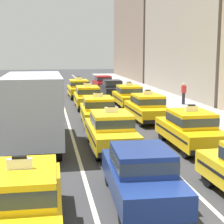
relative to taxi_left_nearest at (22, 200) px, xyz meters
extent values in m
cube|color=silver|center=(1.79, 18.28, -0.87)|extent=(0.14, 80.00, 0.01)
cube|color=silver|center=(4.99, 18.28, -0.87)|extent=(0.14, 80.00, 0.01)
cube|color=#9E9993|center=(10.59, 13.28, -0.80)|extent=(4.00, 90.00, 0.15)
cylinder|color=black|center=(0.76, 1.57, -0.56)|extent=(0.25, 0.64, 0.64)
cube|color=yellow|center=(0.00, 0.05, -0.21)|extent=(1.87, 4.53, 0.70)
cube|color=black|center=(0.00, 0.05, -0.16)|extent=(1.88, 4.17, 0.10)
cube|color=yellow|center=(0.00, -0.10, 0.46)|extent=(1.63, 2.12, 0.64)
cube|color=#2D3842|center=(0.00, -0.10, 0.46)|extent=(1.65, 2.14, 0.35)
cube|color=white|center=(0.00, -0.10, 0.90)|extent=(0.56, 0.13, 0.24)
cube|color=black|center=(0.00, -0.10, 1.05)|extent=(0.32, 0.11, 0.06)
cube|color=black|center=(0.03, 2.26, -0.46)|extent=(1.71, 0.17, 0.20)
cylinder|color=black|center=(-0.92, 9.70, -0.56)|extent=(0.25, 0.64, 0.64)
cylinder|color=black|center=(0.98, 9.71, -0.56)|extent=(0.25, 0.64, 0.64)
cylinder|color=black|center=(-0.89, 5.80, -0.56)|extent=(0.25, 0.64, 0.64)
cylinder|color=black|center=(1.01, 5.81, -0.56)|extent=(0.25, 0.64, 0.64)
cube|color=#194C8C|center=(0.02, 10.68, 0.49)|extent=(2.12, 2.22, 2.10)
cube|color=#2D3842|center=(0.01, 11.75, 0.79)|extent=(1.93, 0.08, 0.76)
cube|color=#B2B7C1|center=(0.05, 7.42, 1.04)|extent=(2.35, 5.22, 2.70)
cylinder|color=black|center=(-0.55, 17.54, -0.56)|extent=(0.26, 0.65, 0.64)
cylinder|color=black|center=(0.93, 17.49, -0.56)|extent=(0.26, 0.65, 0.64)
cylinder|color=black|center=(-0.67, 14.49, -0.56)|extent=(0.26, 0.65, 0.64)
cylinder|color=black|center=(0.81, 14.43, -0.56)|extent=(0.26, 0.65, 0.64)
cube|color=yellow|center=(0.13, 15.99, -0.21)|extent=(1.97, 4.57, 0.70)
cube|color=black|center=(0.13, 15.99, -0.16)|extent=(1.98, 4.21, 0.10)
cube|color=yellow|center=(0.13, 15.84, 0.46)|extent=(1.68, 2.16, 0.64)
cube|color=#2D3842|center=(0.13, 15.84, 0.46)|extent=(1.70, 2.18, 0.35)
cube|color=white|center=(0.13, 15.84, 0.90)|extent=(0.56, 0.14, 0.24)
cube|color=black|center=(0.13, 15.84, 1.05)|extent=(0.32, 0.12, 0.06)
cube|color=black|center=(0.22, 18.19, -0.46)|extent=(1.71, 0.21, 0.20)
cube|color=black|center=(0.04, 13.78, -0.46)|extent=(1.71, 0.21, 0.20)
cylinder|color=black|center=(2.53, 2.93, -0.56)|extent=(0.26, 0.65, 0.64)
cylinder|color=black|center=(3.97, 2.88, -0.56)|extent=(0.26, 0.65, 0.64)
cylinder|color=black|center=(2.43, 0.10, -0.56)|extent=(0.26, 0.65, 0.64)
cylinder|color=black|center=(3.87, 0.04, -0.56)|extent=(0.26, 0.65, 0.64)
cube|color=navy|center=(3.20, 1.49, -0.23)|extent=(1.92, 4.36, 0.66)
cube|color=navy|center=(3.20, 1.39, 0.40)|extent=(1.63, 1.96, 0.60)
cube|color=#2D3842|center=(3.20, 1.39, 0.40)|extent=(1.65, 1.98, 0.33)
cylinder|color=black|center=(2.56, 8.60, -0.56)|extent=(0.24, 0.64, 0.64)
cylinder|color=black|center=(4.04, 8.59, -0.56)|extent=(0.24, 0.64, 0.64)
cylinder|color=black|center=(2.54, 5.54, -0.56)|extent=(0.24, 0.64, 0.64)
cylinder|color=black|center=(4.02, 5.53, -0.56)|extent=(0.24, 0.64, 0.64)
cube|color=yellow|center=(3.29, 7.07, -0.21)|extent=(1.83, 4.51, 0.70)
cube|color=black|center=(3.29, 7.07, -0.16)|extent=(1.85, 4.15, 0.10)
cube|color=yellow|center=(3.29, 6.92, 0.46)|extent=(1.61, 2.11, 0.64)
cube|color=#2D3842|center=(3.29, 6.92, 0.46)|extent=(1.63, 2.13, 0.35)
cube|color=white|center=(3.29, 6.92, 0.90)|extent=(0.56, 0.12, 0.24)
cube|color=black|center=(3.29, 6.92, 1.05)|extent=(0.32, 0.11, 0.06)
cube|color=black|center=(3.30, 9.28, -0.46)|extent=(1.71, 0.15, 0.20)
cube|color=black|center=(3.27, 4.86, -0.46)|extent=(1.71, 0.15, 0.20)
cylinder|color=black|center=(2.76, 13.90, -0.56)|extent=(0.26, 0.65, 0.64)
cylinder|color=black|center=(4.23, 13.86, -0.56)|extent=(0.26, 0.65, 0.64)
cylinder|color=black|center=(2.66, 10.84, -0.56)|extent=(0.26, 0.65, 0.64)
cylinder|color=black|center=(4.14, 10.80, -0.56)|extent=(0.26, 0.65, 0.64)
cube|color=yellow|center=(3.45, 12.35, -0.21)|extent=(1.94, 4.55, 0.70)
cube|color=black|center=(3.45, 12.35, -0.16)|extent=(1.95, 4.20, 0.10)
cube|color=yellow|center=(3.44, 12.20, 0.46)|extent=(1.67, 2.15, 0.64)
cube|color=#2D3842|center=(3.44, 12.20, 0.46)|extent=(1.69, 2.17, 0.35)
cube|color=white|center=(3.44, 12.20, 0.90)|extent=(0.56, 0.14, 0.24)
cube|color=black|center=(3.44, 12.20, 1.05)|extent=(0.32, 0.12, 0.06)
cube|color=black|center=(3.52, 14.56, -0.46)|extent=(1.71, 0.19, 0.20)
cube|color=black|center=(3.38, 10.14, -0.46)|extent=(1.71, 0.19, 0.20)
cylinder|color=black|center=(2.83, 20.38, -0.56)|extent=(0.25, 0.64, 0.64)
cylinder|color=black|center=(4.30, 20.37, -0.56)|extent=(0.25, 0.64, 0.64)
cylinder|color=black|center=(2.80, 17.32, -0.56)|extent=(0.25, 0.64, 0.64)
cylinder|color=black|center=(4.27, 17.31, -0.56)|extent=(0.25, 0.64, 0.64)
cube|color=yellow|center=(3.55, 18.84, -0.21)|extent=(1.84, 4.52, 0.70)
cube|color=black|center=(3.55, 18.84, -0.16)|extent=(1.86, 4.16, 0.10)
cube|color=yellow|center=(3.55, 18.69, 0.46)|extent=(1.62, 2.11, 0.64)
cube|color=#2D3842|center=(3.55, 18.69, 0.46)|extent=(1.64, 2.13, 0.35)
cube|color=white|center=(3.55, 18.69, 0.90)|extent=(0.56, 0.12, 0.24)
cube|color=black|center=(3.55, 18.69, 1.05)|extent=(0.32, 0.11, 0.06)
cube|color=black|center=(3.57, 21.05, -0.46)|extent=(1.71, 0.16, 0.20)
cube|color=black|center=(3.53, 16.63, -0.46)|extent=(1.71, 0.16, 0.20)
cylinder|color=black|center=(2.65, 26.66, -0.56)|extent=(0.25, 0.64, 0.64)
cylinder|color=black|center=(4.13, 26.68, -0.56)|extent=(0.25, 0.64, 0.64)
cylinder|color=black|center=(2.70, 23.60, -0.56)|extent=(0.25, 0.64, 0.64)
cylinder|color=black|center=(4.17, 23.62, -0.56)|extent=(0.25, 0.64, 0.64)
cube|color=yellow|center=(3.41, 25.14, -0.21)|extent=(1.87, 4.53, 0.70)
cube|color=black|center=(3.41, 25.14, -0.16)|extent=(1.88, 4.17, 0.10)
cube|color=yellow|center=(3.41, 24.99, 0.46)|extent=(1.63, 2.12, 0.64)
cube|color=#2D3842|center=(3.41, 24.99, 0.46)|extent=(1.65, 2.14, 0.35)
cube|color=white|center=(3.41, 24.99, 0.90)|extent=(0.56, 0.13, 0.24)
cube|color=black|center=(3.41, 24.99, 1.05)|extent=(0.32, 0.11, 0.06)
cube|color=black|center=(3.38, 27.35, -0.46)|extent=(1.71, 0.17, 0.20)
cube|color=black|center=(3.44, 22.93, -0.46)|extent=(1.71, 0.17, 0.20)
cylinder|color=black|center=(5.61, 2.19, -0.56)|extent=(0.26, 0.65, 0.64)
cube|color=black|center=(6.33, 2.89, -0.46)|extent=(1.71, 0.19, 0.20)
cylinder|color=black|center=(6.04, 8.31, -0.56)|extent=(0.24, 0.64, 0.64)
cylinder|color=black|center=(7.51, 8.32, -0.56)|extent=(0.24, 0.64, 0.64)
cylinder|color=black|center=(6.05, 5.25, -0.56)|extent=(0.24, 0.64, 0.64)
cylinder|color=black|center=(7.52, 5.26, -0.56)|extent=(0.24, 0.64, 0.64)
cube|color=yellow|center=(6.78, 6.79, -0.21)|extent=(1.81, 4.50, 0.70)
cube|color=black|center=(6.78, 6.79, -0.16)|extent=(1.83, 4.14, 0.10)
cube|color=yellow|center=(6.78, 6.64, 0.46)|extent=(1.61, 2.10, 0.64)
cube|color=#2D3842|center=(6.78, 6.64, 0.46)|extent=(1.63, 2.12, 0.35)
cube|color=white|center=(6.78, 6.64, 0.90)|extent=(0.56, 0.12, 0.24)
cube|color=black|center=(6.78, 6.64, 1.05)|extent=(0.32, 0.11, 0.06)
cube|color=black|center=(6.77, 9.00, -0.46)|extent=(1.71, 0.14, 0.20)
cube|color=black|center=(6.79, 4.58, -0.46)|extent=(1.71, 0.14, 0.20)
cylinder|color=black|center=(5.78, 14.52, -0.56)|extent=(0.25, 0.64, 0.64)
cylinder|color=black|center=(7.26, 14.54, -0.56)|extent=(0.25, 0.64, 0.64)
cylinder|color=black|center=(5.83, 11.46, -0.56)|extent=(0.25, 0.64, 0.64)
cylinder|color=black|center=(7.30, 11.48, -0.56)|extent=(0.25, 0.64, 0.64)
cube|color=yellow|center=(6.54, 13.00, -0.21)|extent=(1.86, 4.52, 0.70)
cube|color=black|center=(6.54, 13.00, -0.16)|extent=(1.88, 4.16, 0.10)
cube|color=yellow|center=(6.55, 12.85, 0.46)|extent=(1.63, 2.12, 0.64)
cube|color=#2D3842|center=(6.55, 12.85, 0.46)|extent=(1.65, 2.14, 0.35)
cube|color=white|center=(6.55, 12.85, 0.90)|extent=(0.56, 0.13, 0.24)
cube|color=black|center=(6.55, 12.85, 1.05)|extent=(0.32, 0.11, 0.06)
cube|color=black|center=(6.51, 15.21, -0.46)|extent=(1.71, 0.16, 0.20)
cube|color=black|center=(6.57, 10.79, -0.46)|extent=(1.71, 0.16, 0.20)
cylinder|color=black|center=(5.98, 20.39, -0.56)|extent=(0.24, 0.64, 0.64)
cylinder|color=black|center=(7.45, 20.38, -0.56)|extent=(0.24, 0.64, 0.64)
cylinder|color=black|center=(5.96, 17.33, -0.56)|extent=(0.24, 0.64, 0.64)
cylinder|color=black|center=(7.43, 17.32, -0.56)|extent=(0.24, 0.64, 0.64)
cube|color=yellow|center=(6.70, 18.85, -0.21)|extent=(1.83, 4.51, 0.70)
cube|color=black|center=(6.70, 18.85, -0.16)|extent=(1.84, 4.15, 0.10)
cube|color=yellow|center=(6.70, 18.70, 0.46)|extent=(1.61, 2.11, 0.64)
cube|color=#2D3842|center=(6.70, 18.70, 0.46)|extent=(1.63, 2.13, 0.35)
cube|color=white|center=(6.70, 18.70, 0.90)|extent=(0.56, 0.12, 0.24)
cube|color=black|center=(6.70, 18.70, 1.05)|extent=(0.32, 0.11, 0.06)
cube|color=black|center=(6.72, 21.06, -0.46)|extent=(1.71, 0.15, 0.20)
cube|color=black|center=(6.69, 16.64, -0.46)|extent=(1.71, 0.15, 0.20)
cylinder|color=black|center=(5.83, 26.56, -0.56)|extent=(0.25, 0.64, 0.64)
cylinder|color=black|center=(7.27, 26.55, -0.56)|extent=(0.25, 0.64, 0.64)
cylinder|color=black|center=(5.81, 23.72, -0.56)|extent=(0.25, 0.64, 0.64)
cylinder|color=black|center=(7.25, 23.71, -0.56)|extent=(0.25, 0.64, 0.64)
cube|color=black|center=(6.54, 25.13, -0.23)|extent=(1.79, 4.31, 0.66)
cube|color=black|center=(6.54, 25.03, 0.40)|extent=(1.57, 1.91, 0.60)
cube|color=#2D3842|center=(6.54, 25.03, 0.40)|extent=(1.60, 1.93, 0.33)
cylinder|color=black|center=(5.84, 32.60, -0.56)|extent=(0.25, 0.64, 0.64)
cylinder|color=black|center=(7.28, 32.63, -0.56)|extent=(0.25, 0.64, 0.64)
cylinder|color=black|center=(5.90, 29.76, -0.56)|extent=(0.25, 0.64, 0.64)
cylinder|color=black|center=(7.34, 29.79, -0.56)|extent=(0.25, 0.64, 0.64)
cube|color=maroon|center=(6.59, 31.20, -0.23)|extent=(1.84, 4.33, 0.66)
cube|color=maroon|center=(6.59, 31.10, 0.40)|extent=(1.60, 1.93, 0.60)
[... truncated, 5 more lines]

